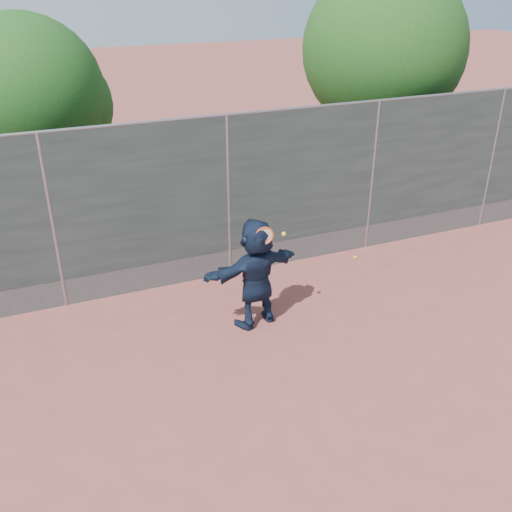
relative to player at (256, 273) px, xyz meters
name	(u,v)px	position (x,y,z in m)	size (l,w,h in m)	color
ground	(317,383)	(0.19, -1.76, -0.91)	(80.00, 80.00, 0.00)	#9E4C42
player	(256,273)	(0.00, 0.00, 0.00)	(1.68, 0.54, 1.81)	#152139
ball_ground	(355,257)	(2.69, 1.34, -0.87)	(0.07, 0.07, 0.07)	#E1F235
fence	(228,195)	(0.19, 1.74, 0.68)	(20.00, 0.06, 3.03)	#38423D
swing_action	(266,237)	(0.08, -0.19, 0.70)	(0.52, 0.13, 0.51)	#EE5116
tree_right	(389,53)	(4.87, 3.99, 2.58)	(3.78, 3.60, 5.39)	#382314
tree_left	(35,97)	(-2.66, 4.79, 2.03)	(3.15, 3.00, 4.53)	#382314
weed_clump	(247,267)	(0.48, 1.63, -0.77)	(0.68, 0.07, 0.30)	#387226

